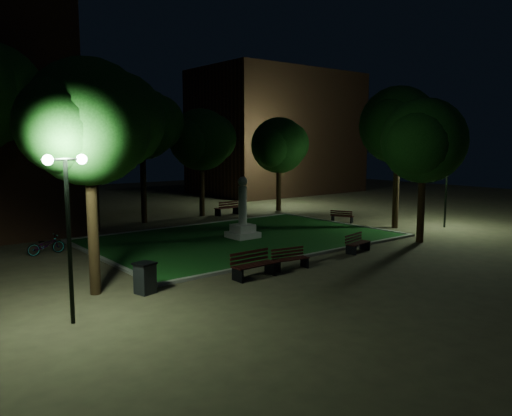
{
  "coord_description": "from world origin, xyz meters",
  "views": [
    {
      "loc": [
        -15.49,
        -18.57,
        5.02
      ],
      "look_at": [
        0.1,
        1.0,
        1.74
      ],
      "focal_mm": 35.0,
      "sensor_mm": 36.0,
      "label": 1
    }
  ],
  "objects_px": {
    "bench_far_side": "(227,208)",
    "bicycle": "(46,245)",
    "bench_near_left": "(290,259)",
    "monument": "(243,221)",
    "trash_bin": "(145,278)",
    "bench_west_near": "(253,265)",
    "bench_near_right": "(357,244)",
    "bench_right_side": "(342,217)"
  },
  "relations": [
    {
      "from": "bench_far_side",
      "to": "bicycle",
      "type": "relative_size",
      "value": 1.11
    },
    {
      "from": "bench_near_left",
      "to": "bench_far_side",
      "type": "relative_size",
      "value": 0.86
    },
    {
      "from": "bench_near_left",
      "to": "monument",
      "type": "bearing_deg",
      "value": 79.21
    },
    {
      "from": "bench_far_side",
      "to": "trash_bin",
      "type": "bearing_deg",
      "value": 43.66
    },
    {
      "from": "monument",
      "to": "bench_west_near",
      "type": "xyz_separation_m",
      "value": [
        -4.24,
        -6.29,
        -0.49
      ]
    },
    {
      "from": "bench_near_right",
      "to": "bench_west_near",
      "type": "relative_size",
      "value": 0.89
    },
    {
      "from": "bench_near_left",
      "to": "bench_far_side",
      "type": "height_order",
      "value": "bench_far_side"
    },
    {
      "from": "bench_near_left",
      "to": "bench_near_right",
      "type": "xyz_separation_m",
      "value": [
        4.53,
        0.38,
        0.0
      ]
    },
    {
      "from": "bicycle",
      "to": "bench_near_left",
      "type": "bearing_deg",
      "value": -146.27
    },
    {
      "from": "bench_near_left",
      "to": "bench_right_side",
      "type": "height_order",
      "value": "bench_near_left"
    },
    {
      "from": "bench_near_left",
      "to": "bench_right_side",
      "type": "xyz_separation_m",
      "value": [
        10.51,
        6.63,
        -0.03
      ]
    },
    {
      "from": "bench_near_left",
      "to": "trash_bin",
      "type": "relative_size",
      "value": 1.49
    },
    {
      "from": "bench_near_right",
      "to": "bench_west_near",
      "type": "xyz_separation_m",
      "value": [
        -6.49,
        -0.49,
        0.07
      ]
    },
    {
      "from": "monument",
      "to": "bench_far_side",
      "type": "bearing_deg",
      "value": 59.92
    },
    {
      "from": "trash_bin",
      "to": "bench_far_side",
      "type": "bearing_deg",
      "value": 46.1
    },
    {
      "from": "bench_near_right",
      "to": "bench_far_side",
      "type": "height_order",
      "value": "bench_far_side"
    },
    {
      "from": "monument",
      "to": "trash_bin",
      "type": "distance_m",
      "value": 10.01
    },
    {
      "from": "monument",
      "to": "bench_near_right",
      "type": "height_order",
      "value": "monument"
    },
    {
      "from": "bench_near_left",
      "to": "bench_far_side",
      "type": "distance_m",
      "value": 15.34
    },
    {
      "from": "bench_near_right",
      "to": "bench_west_near",
      "type": "bearing_deg",
      "value": 172.12
    },
    {
      "from": "monument",
      "to": "trash_bin",
      "type": "xyz_separation_m",
      "value": [
        -8.3,
        -5.58,
        -0.42
      ]
    },
    {
      "from": "bench_near_left",
      "to": "bench_right_side",
      "type": "bearing_deg",
      "value": 41.75
    },
    {
      "from": "bench_right_side",
      "to": "bicycle",
      "type": "height_order",
      "value": "bicycle"
    },
    {
      "from": "bench_right_side",
      "to": "bench_far_side",
      "type": "bearing_deg",
      "value": 3.93
    },
    {
      "from": "bench_west_near",
      "to": "monument",
      "type": "bearing_deg",
      "value": 55.05
    },
    {
      "from": "bicycle",
      "to": "bench_west_near",
      "type": "bearing_deg",
      "value": -155.39
    },
    {
      "from": "bench_near_right",
      "to": "bicycle",
      "type": "xyz_separation_m",
      "value": [
        -11.4,
        8.42,
        0.04
      ]
    },
    {
      "from": "bench_near_left",
      "to": "bicycle",
      "type": "relative_size",
      "value": 0.96
    },
    {
      "from": "monument",
      "to": "bench_west_near",
      "type": "distance_m",
      "value": 7.6
    },
    {
      "from": "bench_near_right",
      "to": "bench_right_side",
      "type": "height_order",
      "value": "bench_near_right"
    },
    {
      "from": "bench_near_right",
      "to": "bench_right_side",
      "type": "relative_size",
      "value": 1.08
    },
    {
      "from": "monument",
      "to": "bench_near_left",
      "type": "relative_size",
      "value": 2.02
    },
    {
      "from": "monument",
      "to": "bench_near_right",
      "type": "distance_m",
      "value": 6.24
    },
    {
      "from": "bench_near_left",
      "to": "bench_near_right",
      "type": "bearing_deg",
      "value": 14.26
    },
    {
      "from": "bench_near_right",
      "to": "bench_near_left",
      "type": "bearing_deg",
      "value": 172.59
    },
    {
      "from": "bench_near_left",
      "to": "bench_near_right",
      "type": "height_order",
      "value": "bench_near_right"
    },
    {
      "from": "monument",
      "to": "bicycle",
      "type": "distance_m",
      "value": 9.54
    },
    {
      "from": "bench_right_side",
      "to": "bench_near_left",
      "type": "bearing_deg",
      "value": 98.18
    },
    {
      "from": "bench_right_side",
      "to": "bench_far_side",
      "type": "xyz_separation_m",
      "value": [
        -3.81,
        7.17,
        0.1
      ]
    },
    {
      "from": "bench_far_side",
      "to": "trash_bin",
      "type": "height_order",
      "value": "trash_bin"
    },
    {
      "from": "bench_near_left",
      "to": "bench_west_near",
      "type": "distance_m",
      "value": 1.96
    },
    {
      "from": "bench_near_left",
      "to": "bench_near_right",
      "type": "distance_m",
      "value": 4.55
    }
  ]
}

